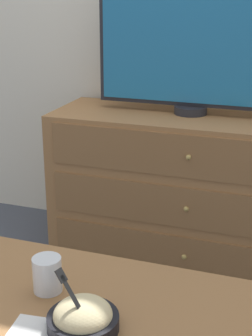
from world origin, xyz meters
The scene contains 6 objects.
ground_plane centered at (0.00, 0.00, 0.00)m, with size 12.00×12.00×0.00m, color #474C56.
dresser centered at (0.13, -0.27, 0.37)m, with size 1.42×0.49×0.73m.
tv centered at (0.07, -0.21, 1.06)m, with size 0.91×0.16×0.64m.
coffee_table centered at (0.08, -1.50, 0.41)m, with size 0.97×0.60×0.48m.
takeout_bowl centered at (0.10, -1.58, 0.51)m, with size 0.19×0.19×0.17m.
drink_cup centered at (-0.06, -1.45, 0.53)m, with size 0.08×0.08×0.11m.
Camera 1 is at (0.57, -2.59, 1.32)m, focal length 55.00 mm.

